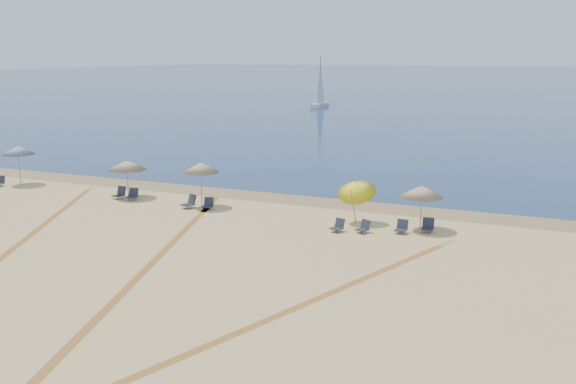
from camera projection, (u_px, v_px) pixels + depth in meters
name	position (u px, v px, depth m)	size (l,w,h in m)	color
ocean	(536.00, 78.00, 218.22)	(500.00, 500.00, 0.00)	#0C2151
wet_sand	(316.00, 201.00, 38.08)	(500.00, 500.00, 0.00)	olive
umbrella_0	(18.00, 150.00, 42.45)	(2.11, 2.11, 2.58)	gray
umbrella_1	(127.00, 165.00, 38.64)	(2.27, 2.27, 2.28)	gray
umbrella_2	(201.00, 167.00, 36.23)	(2.03, 2.03, 2.55)	gray
umbrella_3	(356.00, 188.00, 32.74)	(1.91, 1.95, 2.50)	gray
umbrella_4	(422.00, 191.00, 31.50)	(2.11, 2.11, 2.24)	gray
chair_0	(0.00, 182.00, 42.29)	(0.72, 0.77, 0.65)	#1C202C
chair_1	(120.00, 193.00, 38.63)	(0.66, 0.76, 0.72)	#1C202C
chair_2	(133.00, 195.00, 38.33)	(0.71, 0.78, 0.67)	#1C202C
chair_3	(190.00, 202.00, 36.29)	(0.85, 0.91, 0.74)	#1C202C
chair_4	(208.00, 204.00, 36.03)	(0.68, 0.74, 0.64)	#1C202C
chair_5	(338.00, 226.00, 31.50)	(0.69, 0.75, 0.63)	#1C202C
chair_6	(364.00, 227.00, 31.31)	(0.70, 0.75, 0.61)	#1C202C
chair_7	(402.00, 227.00, 31.24)	(0.55, 0.64, 0.64)	#1C202C
chair_8	(428.00, 226.00, 31.42)	(0.60, 0.69, 0.67)	#1C202C
sailboat_1	(320.00, 91.00, 103.59)	(1.66, 5.48, 8.06)	white
tire_tracks	(111.00, 283.00, 24.47)	(49.27, 41.34, 0.00)	tan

